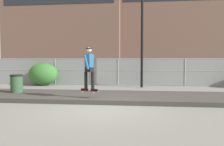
# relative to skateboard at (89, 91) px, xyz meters

# --- Properties ---
(ground_plane) EXTENTS (120.00, 120.00, 0.00)m
(ground_plane) POSITION_rel_skateboard_xyz_m (0.63, -1.16, -0.45)
(ground_plane) COLOR slate
(gravel_berm) EXTENTS (12.41, 2.94, 0.18)m
(gravel_berm) POSITION_rel_skateboard_xyz_m (0.63, 0.98, -0.36)
(gravel_berm) COLOR #3D3A38
(gravel_berm) RESTS_ON ground_plane
(skateboard) EXTENTS (0.82, 0.40, 0.07)m
(skateboard) POSITION_rel_skateboard_xyz_m (0.00, 0.00, 0.00)
(skateboard) COLOR #B22D2D
(skater) EXTENTS (0.72, 0.62, 1.76)m
(skater) POSITION_rel_skateboard_xyz_m (-0.00, 0.00, 1.01)
(skater) COLOR black
(skater) RESTS_ON skateboard
(chain_fence) EXTENTS (26.79, 0.06, 1.85)m
(chain_fence) POSITION_rel_skateboard_xyz_m (0.63, 6.34, 0.48)
(chain_fence) COLOR gray
(chain_fence) RESTS_ON ground_plane
(street_lamp) EXTENTS (0.44, 0.44, 7.39)m
(street_lamp) POSITION_rel_skateboard_xyz_m (2.23, 5.35, 4.09)
(street_lamp) COLOR black
(street_lamp) RESTS_ON ground_plane
(parked_car_near) EXTENTS (4.42, 1.99, 1.66)m
(parked_car_near) POSITION_rel_skateboard_xyz_m (-1.81, 9.29, 0.38)
(parked_car_near) COLOR #474C54
(parked_car_near) RESTS_ON ground_plane
(parked_car_mid) EXTENTS (4.47, 2.08, 1.66)m
(parked_car_mid) POSITION_rel_skateboard_xyz_m (3.71, 9.25, 0.38)
(parked_car_mid) COLOR navy
(parked_car_mid) RESTS_ON ground_plane
(library_building) EXTENTS (21.08, 14.06, 20.15)m
(library_building) POSITION_rel_skateboard_xyz_m (-11.53, 35.38, 9.62)
(library_building) COLOR brown
(library_building) RESTS_ON ground_plane
(office_block) EXTENTS (20.96, 15.99, 21.33)m
(office_block) POSITION_rel_skateboard_xyz_m (9.08, 39.04, 10.21)
(office_block) COLOR brown
(office_block) RESTS_ON ground_plane
(shrub_left) EXTENTS (1.97, 1.61, 1.53)m
(shrub_left) POSITION_rel_skateboard_xyz_m (-4.45, 5.79, 0.31)
(shrub_left) COLOR #336B2D
(shrub_left) RESTS_ON ground_plane
(trash_bin) EXTENTS (0.59, 0.59, 1.03)m
(trash_bin) POSITION_rel_skateboard_xyz_m (-3.78, 1.20, 0.06)
(trash_bin) COLOR #2D5133
(trash_bin) RESTS_ON ground_plane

